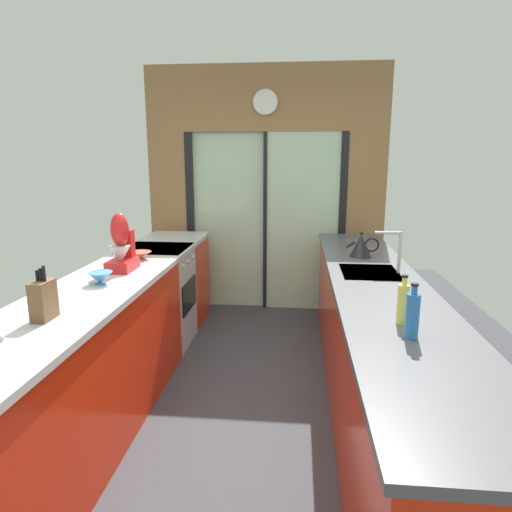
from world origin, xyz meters
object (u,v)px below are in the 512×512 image
Objects in this scene: mixing_bowl_mid at (100,278)px; mixing_bowl_far at (140,255)px; knife_block at (43,300)px; kettle at (361,246)px; soap_bottle_far at (403,303)px; oven_range at (159,297)px; stand_mixer at (122,248)px; soap_bottle_near at (412,315)px.

mixing_bowl_far is at bearing 90.00° from mixing_bowl_mid.
mixing_bowl_far is 0.68× the size of knife_block.
soap_bottle_far reaches higher than kettle.
soap_bottle_far is at bearing -16.39° from mixing_bowl_mid.
knife_block is at bearing -89.42° from oven_range.
kettle is (1.78, 1.63, -0.01)m from knife_block.
knife_block is at bearing -90.00° from stand_mixer.
mixing_bowl_mid is 0.39m from stand_mixer.
knife_block is (0.00, -1.36, 0.07)m from mixing_bowl_far.
stand_mixer is (0.02, -0.82, 0.63)m from oven_range.
oven_range is 1.30m from mixing_bowl_mid.
mixing_bowl_far is (-0.00, 0.72, -0.01)m from mixing_bowl_mid.
soap_bottle_near is (1.78, -1.08, -0.05)m from stand_mixer.
soap_bottle_far is (1.80, -1.71, 0.57)m from oven_range.
soap_bottle_near is (1.80, -1.90, 0.57)m from oven_range.
mixing_bowl_far is 0.45× the size of stand_mixer.
oven_range is 4.87× the size of mixing_bowl_far.
mixing_bowl_far is 2.17m from soap_bottle_far.
stand_mixer reaches higher than soap_bottle_far.
oven_range is at bearing 136.36° from soap_bottle_far.
mixing_bowl_far is at bearing 90.00° from stand_mixer.
stand_mixer is (-0.00, 1.01, 0.06)m from knife_block.
soap_bottle_far is (1.78, -0.89, -0.06)m from stand_mixer.
stand_mixer is 1.70× the size of soap_bottle_far.
soap_bottle_far reaches higher than oven_range.
mixing_bowl_far is (0.02, -0.47, 0.50)m from oven_range.
mixing_bowl_mid is 0.58× the size of kettle.
knife_block is at bearing -90.00° from mixing_bowl_far.
oven_range is at bearing 90.58° from knife_block.
mixing_bowl_mid is at bearing 90.00° from knife_block.
kettle is (1.78, 0.27, 0.06)m from mixing_bowl_far.
knife_block is 1.03× the size of kettle.
knife_block reaches higher than mixing_bowl_far.
oven_range is 0.69m from mixing_bowl_far.
mixing_bowl_far is at bearing -87.76° from oven_range.
knife_block reaches higher than oven_range.
soap_bottle_far is (1.78, 0.12, 0.00)m from knife_block.
kettle is at bearing 42.46° from knife_block.
stand_mixer reaches higher than mixing_bowl_far.
soap_bottle_far is at bearing -43.64° from oven_range.
oven_range is at bearing 133.45° from soap_bottle_near.
stand_mixer is 1.55× the size of kettle.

